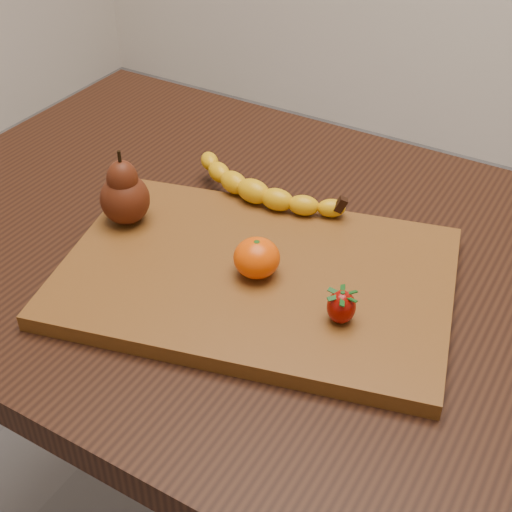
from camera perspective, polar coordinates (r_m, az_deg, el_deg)
The scene contains 6 objects.
table at distance 0.96m, azimuth -0.18°, elevation -3.73°, with size 1.00×0.70×0.76m.
cutting_board at distance 0.84m, azimuth -0.00°, elevation -1.63°, with size 0.45×0.30×0.02m, color brown.
banana at distance 0.94m, azimuth -0.21°, elevation 5.21°, with size 0.20×0.05×0.03m, color #F2B40B, non-canonical shape.
pear at distance 0.90m, azimuth -10.56°, elevation 5.44°, with size 0.06×0.06×0.10m, color #4F1D0C, non-canonical shape.
mandarin at distance 0.81m, azimuth 0.06°, elevation -0.15°, with size 0.05×0.05×0.05m, color #F24D02.
strawberry at distance 0.76m, azimuth 6.85°, elevation -3.98°, with size 0.03×0.03×0.04m, color #8C0903, non-canonical shape.
Camera 1 is at (0.37, -0.62, 1.30)m, focal length 50.00 mm.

